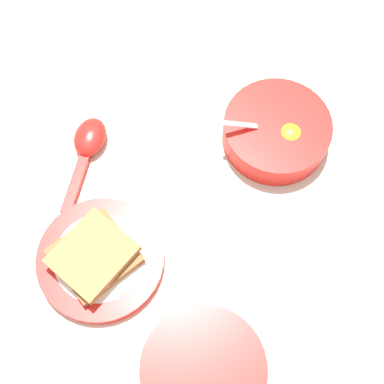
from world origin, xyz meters
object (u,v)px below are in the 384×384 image
Objects in this scene: toast_plate at (101,259)px; congee_bowl at (203,370)px; toast_sandwich at (94,255)px; egg_bowl at (276,131)px; soup_spoon at (88,145)px.

congee_bowl reaches higher than toast_plate.
toast_sandwich is 0.88× the size of congee_bowl.
soup_spoon is at bearing 10.41° from egg_bowl.
egg_bowl is 1.01× the size of soup_spoon.
soup_spoon is (0.28, 0.05, -0.01)m from egg_bowl.
soup_spoon is (0.04, -0.17, -0.02)m from toast_sandwich.
toast_sandwich is 0.20m from congee_bowl.
egg_bowl is at bearing -136.35° from toast_sandwich.
congee_bowl is at bearing 141.75° from toast_sandwich.
toast_plate is at bearing -162.25° from toast_sandwich.
soup_spoon is at bearing -75.35° from toast_sandwich.
toast_sandwich is at bearing 104.65° from soup_spoon.
toast_sandwich reaches higher than soup_spoon.
congee_bowl is (-0.15, 0.13, 0.02)m from toast_plate.
toast_plate is 1.11× the size of soup_spoon.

